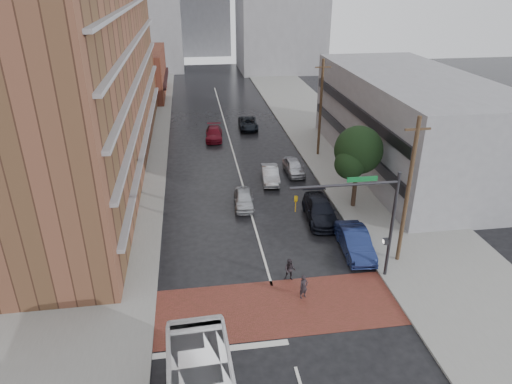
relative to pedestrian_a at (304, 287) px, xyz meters
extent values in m
plane|color=black|center=(-1.64, -1.17, -0.77)|extent=(160.00, 160.00, 0.00)
cube|color=maroon|center=(-1.64, -0.67, -0.76)|extent=(14.00, 5.00, 0.02)
cube|color=gray|center=(-13.14, 23.83, -0.69)|extent=(9.00, 90.00, 0.15)
cube|color=gray|center=(9.86, 23.83, -0.69)|extent=(9.00, 90.00, 0.15)
cube|color=brown|center=(-15.64, 22.83, 13.23)|extent=(10.00, 44.00, 28.00)
cube|color=brown|center=(-13.64, 52.83, 2.73)|extent=(8.00, 16.00, 7.00)
cube|color=gray|center=(14.86, 18.83, 3.73)|extent=(11.00, 26.00, 9.00)
cube|color=gray|center=(-1.64, 93.83, 11.23)|extent=(12.00, 10.00, 24.00)
cylinder|color=#332319|center=(6.86, 10.83, 1.23)|extent=(0.36, 0.36, 4.00)
sphere|color=black|center=(6.86, 10.83, 4.23)|extent=(3.80, 3.80, 3.80)
sphere|color=black|center=(5.96, 10.03, 3.43)|extent=(2.40, 2.40, 2.40)
sphere|color=black|center=(7.66, 11.63, 3.63)|extent=(2.60, 2.60, 2.60)
cylinder|color=#2D2D33|center=(5.66, 1.33, 2.83)|extent=(0.20, 0.20, 7.20)
cylinder|color=#2D2D33|center=(2.46, 1.33, 5.83)|extent=(6.40, 0.16, 0.16)
imported|color=gold|center=(-0.34, 1.33, 4.83)|extent=(0.20, 0.16, 1.00)
cube|color=#0C5926|center=(3.46, 1.33, 6.13)|extent=(1.80, 0.05, 0.30)
cube|color=#2D2D33|center=(5.41, 1.33, 1.83)|extent=(0.30, 0.30, 0.35)
cylinder|color=#473321|center=(7.16, 2.83, 4.23)|extent=(0.26, 0.26, 10.00)
cube|color=#473321|center=(7.16, 2.83, 8.43)|extent=(1.60, 0.12, 0.12)
cylinder|color=#473321|center=(7.16, 22.83, 4.23)|extent=(0.26, 0.26, 10.00)
cube|color=#473321|center=(7.16, 22.83, 8.43)|extent=(1.60, 0.12, 0.12)
imported|color=black|center=(0.00, 0.00, 0.00)|extent=(0.66, 0.55, 1.54)
imported|color=black|center=(-0.43, 1.83, -0.02)|extent=(0.88, 0.79, 1.49)
imported|color=#AFB2B7|center=(-2.05, 12.23, -0.10)|extent=(1.87, 4.05, 1.35)
imported|color=#AFB2B7|center=(0.97, 16.89, -0.07)|extent=(1.83, 4.37, 1.40)
imported|color=maroon|center=(-3.41, 29.69, -0.09)|extent=(2.22, 4.81, 1.36)
imported|color=black|center=(1.05, 33.11, -0.10)|extent=(2.40, 4.89, 1.34)
imported|color=#16214E|center=(4.66, 4.26, 0.05)|extent=(2.06, 5.10, 1.65)
imported|color=black|center=(3.56, 9.18, 0.02)|extent=(2.57, 5.58, 1.58)
imported|color=#B2B3BA|center=(3.56, 18.43, -0.07)|extent=(1.73, 4.13, 1.40)
camera|label=1|loc=(-5.95, -21.15, 16.61)|focal=32.00mm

